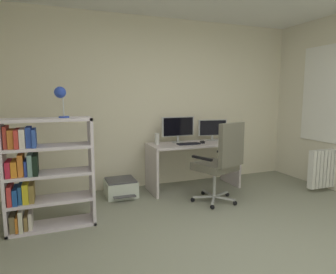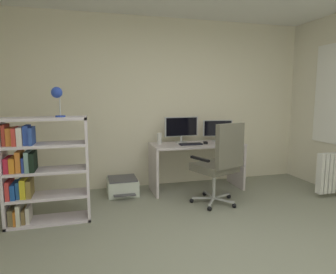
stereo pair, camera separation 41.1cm
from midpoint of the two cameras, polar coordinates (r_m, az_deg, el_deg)
name	(u,v)px [view 2 (the right image)]	position (r m, az deg, el deg)	size (l,w,h in m)	color
ground_plane	(241,272)	(2.85, 18.22, -23.45)	(4.79, 5.14, 0.02)	gray
wall_back	(163,103)	(4.83, 1.47, 6.47)	(4.79, 0.10, 2.66)	beige
desk	(197,156)	(4.63, 8.04, -3.60)	(1.41, 0.58, 0.73)	silver
monitor_main	(181,128)	(4.60, 5.13, 1.79)	(0.54, 0.18, 0.40)	#B2B5B7
monitor_secondary	(218,129)	(4.85, 11.92, 1.47)	(0.47, 0.18, 0.34)	#B2B5B7
keyboard	(191,144)	(4.45, 7.05, -1.38)	(0.34, 0.13, 0.02)	black
computer_mouse	(205,143)	(4.58, 9.78, -1.10)	(0.06, 0.10, 0.03)	black
desktop_speaker	(159,139)	(4.46, 0.95, -0.33)	(0.07, 0.07, 0.17)	silver
office_chair	(220,161)	(3.99, 12.94, -4.54)	(0.64, 0.69, 1.11)	#B7BABC
bookshelf	(36,171)	(3.59, -21.03, -6.07)	(0.92, 0.33, 1.22)	silver
desk_lamp	(57,95)	(3.48, -17.39, 7.72)	(0.14, 0.12, 0.33)	#2642B8
printer	(123,186)	(4.47, -6.12, -9.41)	(0.44, 0.51, 0.25)	silver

